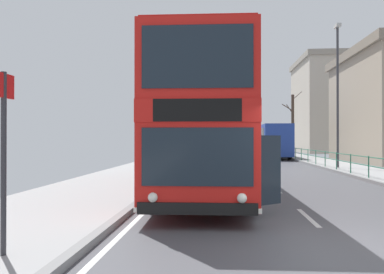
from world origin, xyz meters
name	(u,v)px	position (x,y,z in m)	size (l,w,h in m)	color
ground	(302,248)	(-0.72, 0.00, 0.04)	(15.80, 140.00, 0.20)	#4B4B50
double_decker_bus_main	(203,126)	(-2.63, 6.46, 2.30)	(3.43, 10.89, 4.40)	red
background_bus_far_lane	(271,140)	(2.97, 30.33, 1.73)	(2.66, 10.93, 3.16)	navy
pedestrian_railing_far_kerb	(320,155)	(4.45, 18.08, 0.79)	(0.05, 33.07, 0.95)	#236B4C
bus_stop_sign_near	(4,142)	(-5.22, -1.01, 1.79)	(0.08, 0.44, 2.68)	#2D2D33
street_lamp_far_side	(338,85)	(4.99, 16.26, 5.06)	(0.28, 0.60, 8.59)	#38383D
bare_tree_far_00	(293,123)	(6.53, 37.63, 3.74)	(2.20, 2.22, 7.30)	#423328
background_building_01	(346,105)	(15.27, 45.36, 6.48)	(13.13, 12.08, 12.91)	#B2A899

